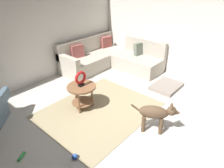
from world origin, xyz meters
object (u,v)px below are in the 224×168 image
at_px(dog_bed_mat, 166,86).
at_px(dog_toy_ball, 75,157).
at_px(side_table, 82,91).
at_px(torus_sculpture, 81,78).
at_px(dog_toy_rope, 21,156).
at_px(sectional_couch, 110,59).
at_px(dog, 156,114).

bearing_deg(dog_bed_mat, dog_toy_ball, 179.81).
relative_size(side_table, dog_toy_ball, 6.42).
distance_m(torus_sculpture, dog_toy_rope, 1.72).
height_order(sectional_couch, dog_toy_rope, sectional_couch).
bearing_deg(torus_sculpture, dog, -76.21).
relative_size(sectional_couch, dog_toy_rope, 13.66).
bearing_deg(torus_sculpture, dog_toy_rope, -169.33).
relative_size(side_table, torus_sculpture, 1.84).
bearing_deg(torus_sculpture, dog_toy_ball, -136.86).
distance_m(side_table, dog_toy_rope, 1.62).
distance_m(sectional_couch, torus_sculpture, 2.27).
height_order(dog, dog_toy_rope, dog).
distance_m(torus_sculpture, dog_bed_mat, 2.31).
bearing_deg(dog_toy_rope, torus_sculpture, 10.67).
xyz_separation_m(side_table, dog_toy_rope, (-1.54, -0.29, -0.39)).
bearing_deg(dog_bed_mat, side_table, 154.33).
distance_m(side_table, torus_sculpture, 0.29).
height_order(sectional_couch, dog, sectional_couch).
xyz_separation_m(torus_sculpture, dog_bed_mat, (1.99, -0.96, -0.67)).
distance_m(sectional_couch, dog_bed_mat, 1.95).
bearing_deg(sectional_couch, dog_toy_ball, -147.41).
distance_m(sectional_couch, side_table, 2.23).
xyz_separation_m(sectional_couch, side_table, (-2.00, -0.98, 0.12)).
relative_size(sectional_couch, torus_sculpture, 6.90).
bearing_deg(dog, dog_toy_ball, -51.95).
xyz_separation_m(dog_bed_mat, dog, (-1.61, -0.58, 0.33)).
distance_m(side_table, dog, 1.58).
distance_m(dog_bed_mat, dog_toy_ball, 3.00).
relative_size(sectional_couch, dog_toy_ball, 24.09).
bearing_deg(dog, sectional_couch, -151.79).
height_order(torus_sculpture, dog_toy_rope, torus_sculpture).
xyz_separation_m(side_table, dog_toy_ball, (-1.01, -0.95, -0.37)).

